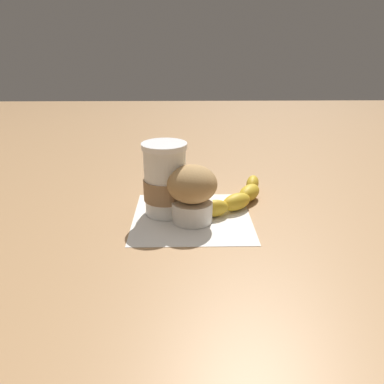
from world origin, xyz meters
The scene contains 5 objects.
ground_plane centered at (0.00, 0.00, 0.00)m, with size 3.00×3.00×0.00m, color #A87C51.
paper_napkin centered at (0.00, 0.00, 0.00)m, with size 0.22×0.22×0.00m, color white.
coffee_cup centered at (-0.05, 0.02, 0.07)m, with size 0.09×0.09×0.14m.
muffin centered at (0.00, -0.02, 0.06)m, with size 0.09×0.09×0.11m.
banana centered at (0.10, 0.06, 0.02)m, with size 0.15×0.19×0.03m.
Camera 1 is at (-0.01, -0.65, 0.32)m, focal length 35.00 mm.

